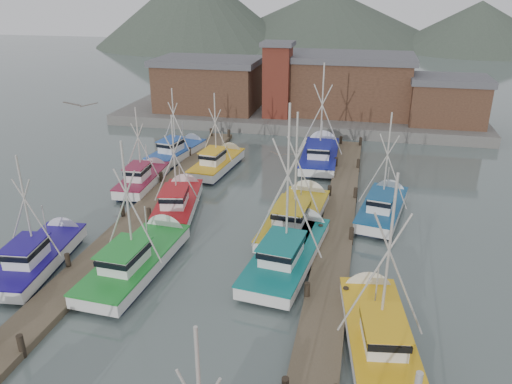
% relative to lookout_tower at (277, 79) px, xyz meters
% --- Properties ---
extents(ground, '(260.00, 260.00, 0.00)m').
position_rel_lookout_tower_xyz_m(ground, '(2.00, -33.00, -5.55)').
color(ground, '#4C5B58').
rests_on(ground, ground).
extents(dock_left, '(2.30, 46.00, 1.50)m').
position_rel_lookout_tower_xyz_m(dock_left, '(-5.00, -28.96, -5.34)').
color(dock_left, brown).
rests_on(dock_left, ground).
extents(dock_right, '(2.30, 46.00, 1.50)m').
position_rel_lookout_tower_xyz_m(dock_right, '(9.00, -28.96, -5.34)').
color(dock_right, brown).
rests_on(dock_right, ground).
extents(quay, '(44.00, 16.00, 1.20)m').
position_rel_lookout_tower_xyz_m(quay, '(2.00, 4.00, -4.95)').
color(quay, slate).
rests_on(quay, ground).
extents(shed_left, '(12.72, 8.48, 6.20)m').
position_rel_lookout_tower_xyz_m(shed_left, '(-9.00, 2.00, -1.21)').
color(shed_left, brown).
rests_on(shed_left, quay).
extents(shed_center, '(14.84, 9.54, 6.90)m').
position_rel_lookout_tower_xyz_m(shed_center, '(8.00, 4.00, -0.86)').
color(shed_center, brown).
rests_on(shed_center, quay).
extents(shed_right, '(8.48, 6.36, 5.20)m').
position_rel_lookout_tower_xyz_m(shed_right, '(19.00, 1.00, -1.71)').
color(shed_right, brown).
rests_on(shed_right, quay).
extents(lookout_tower, '(3.60, 3.60, 8.50)m').
position_rel_lookout_tower_xyz_m(lookout_tower, '(0.00, 0.00, 0.00)').
color(lookout_tower, '#5F261B').
rests_on(lookout_tower, quay).
extents(distant_hills, '(175.00, 140.00, 42.00)m').
position_rel_lookout_tower_xyz_m(distant_hills, '(-10.76, 89.59, -5.55)').
color(distant_hills, '#485345').
rests_on(distant_hills, ground).
extents(boat_4, '(3.66, 9.81, 8.95)m').
position_rel_lookout_tower_xyz_m(boat_4, '(-2.08, -33.64, -4.87)').
color(boat_4, black).
rests_on(boat_4, ground).
extents(boat_5, '(4.36, 10.39, 10.84)m').
position_rel_lookout_tower_xyz_m(boat_5, '(6.42, -30.90, -4.86)').
color(boat_5, black).
rests_on(boat_5, ground).
extents(boat_6, '(3.54, 8.73, 7.84)m').
position_rel_lookout_tower_xyz_m(boat_6, '(-8.00, -34.58, -4.87)').
color(boat_6, black).
rests_on(boat_6, ground).
extents(boat_7, '(4.05, 9.26, 9.52)m').
position_rel_lookout_tower_xyz_m(boat_7, '(11.57, -37.37, -4.87)').
color(boat_7, black).
rests_on(boat_7, ground).
extents(boat_8, '(4.17, 8.96, 8.13)m').
position_rel_lookout_tower_xyz_m(boat_8, '(-2.79, -25.35, -4.87)').
color(boat_8, black).
rests_on(boat_8, ground).
extents(boat_9, '(4.01, 10.29, 9.15)m').
position_rel_lookout_tower_xyz_m(boat_9, '(6.14, -25.82, -4.87)').
color(boat_9, black).
rests_on(boat_9, ground).
extents(boat_10, '(3.02, 7.78, 7.37)m').
position_rel_lookout_tower_xyz_m(boat_10, '(-7.36, -21.30, -4.87)').
color(boat_10, black).
rests_on(boat_10, ground).
extents(boat_11, '(3.97, 8.62, 8.47)m').
position_rel_lookout_tower_xyz_m(boat_11, '(12.07, -22.92, -4.87)').
color(boat_11, black).
rests_on(boat_11, ground).
extents(boat_12, '(3.37, 8.45, 7.76)m').
position_rel_lookout_tower_xyz_m(boat_12, '(-2.41, -16.07, -4.87)').
color(boat_12, black).
rests_on(boat_12, ground).
extents(boat_13, '(4.16, 10.23, 10.27)m').
position_rel_lookout_tower_xyz_m(boat_13, '(6.35, -11.72, -4.87)').
color(boat_13, black).
rests_on(boat_13, ground).
extents(boat_14, '(3.78, 8.43, 7.53)m').
position_rel_lookout_tower_xyz_m(boat_14, '(-7.13, -13.78, -4.87)').
color(boat_14, black).
rests_on(boat_14, ground).
extents(gull_near, '(1.55, 0.65, 0.24)m').
position_rel_lookout_tower_xyz_m(gull_near, '(-1.77, -38.22, 5.28)').
color(gull_near, gray).
rests_on(gull_near, ground).
extents(gull_far, '(1.53, 0.66, 0.24)m').
position_rel_lookout_tower_xyz_m(gull_far, '(5.31, -27.85, 0.24)').
color(gull_far, gray).
rests_on(gull_far, ground).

